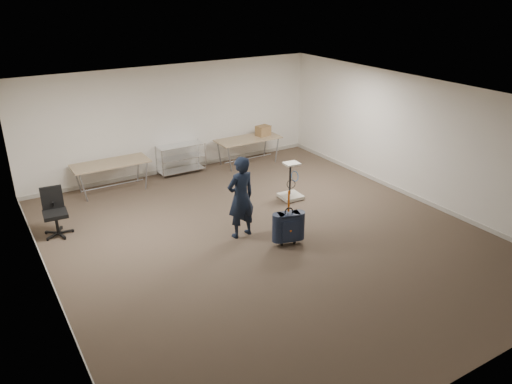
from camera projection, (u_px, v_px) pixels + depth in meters
ground at (267, 238)px, 9.92m from camera, size 9.00×9.00×0.00m
room_shell at (233, 210)px, 10.98m from camera, size 8.00×9.00×9.00m
folding_table_left at (111, 165)px, 11.85m from camera, size 1.80×0.75×0.73m
folding_table_right at (248, 140)px, 13.67m from camera, size 1.80×0.75×0.73m
wire_shelf at (181, 158)px, 13.05m from camera, size 1.22×0.47×0.80m
person at (241, 197)px, 9.68m from camera, size 0.65×0.46×1.67m
suitcase at (288, 227)px, 9.51m from camera, size 0.46×0.34×1.13m
office_chair at (56, 221)px, 9.95m from camera, size 0.59×0.59×0.97m
equipment_cart at (291, 189)px, 11.61m from camera, size 0.51×0.51×0.89m
cardboard_box at (263, 131)px, 13.84m from camera, size 0.41×0.33×0.28m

